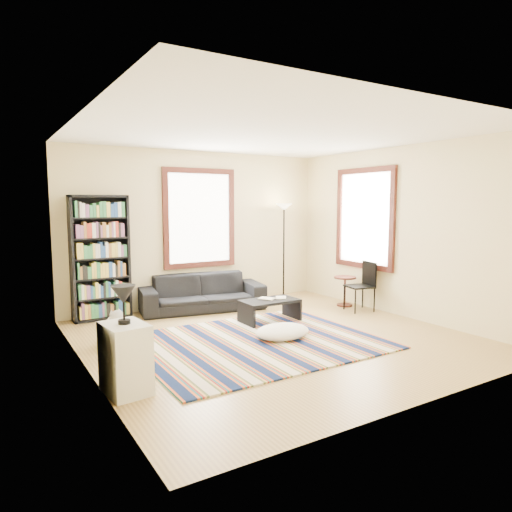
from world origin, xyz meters
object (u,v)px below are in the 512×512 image
white_cabinet (125,358)px  bookshelf (100,258)px  dog (109,328)px  floor_cushion (282,332)px  coffee_table (270,311)px  floor_lamp (284,251)px  side_table (345,291)px  sofa (202,292)px  folding_chair (359,286)px

white_cabinet → bookshelf: bearing=74.7°
dog → floor_cushion: bearing=-44.9°
coffee_table → floor_lamp: size_ratio=0.48×
side_table → dog: 4.28m
coffee_table → dog: dog is taller
coffee_table → bookshelf: bearing=144.3°
sofa → white_cabinet: bearing=-116.6°
dog → sofa: bearing=11.3°
folding_chair → white_cabinet: bearing=-151.7°
sofa → side_table: (2.36, -1.07, -0.04)m
bookshelf → floor_cushion: size_ratio=2.50×
floor_lamp → side_table: 1.45m
coffee_table → white_cabinet: white_cabinet is taller
sofa → folding_chair: (2.31, -1.49, 0.12)m
floor_lamp → folding_chair: (0.50, -1.59, -0.50)m
bookshelf → side_table: bearing=-18.4°
coffee_table → dog: (-2.47, 0.06, 0.07)m
coffee_table → side_table: bearing=7.9°
coffee_table → sofa: bearing=112.9°
side_table → floor_lamp: bearing=115.1°
sofa → bookshelf: bookshelf is taller
coffee_table → side_table: (1.81, 0.25, 0.09)m
folding_chair → floor_lamp: bearing=118.8°
side_table → folding_chair: bearing=-96.8°
bookshelf → coffee_table: bookshelf is taller
side_table → dog: (-4.27, -0.19, -0.02)m
floor_lamp → side_table: (0.55, -1.17, -0.66)m
floor_cushion → folding_chair: bearing=17.6°
floor_lamp → white_cabinet: floor_lamp is taller
folding_chair → floor_cushion: bearing=-151.0°
floor_lamp → dog: floor_lamp is taller
bookshelf → dog: bookshelf is taller
folding_chair → white_cabinet: 4.65m
coffee_table → side_table: 1.83m
floor_cushion → white_cabinet: (-2.36, -0.69, 0.25)m
white_cabinet → folding_chair: bearing=10.5°
sofa → floor_lamp: 1.92m
floor_lamp → dog: (-3.72, -1.36, -0.68)m
floor_lamp → folding_chair: size_ratio=2.16×
floor_lamp → white_cabinet: (-3.95, -2.94, -0.58)m
sofa → dog: 2.29m
sofa → side_table: sofa is taller
side_table → dog: side_table is taller
floor_cushion → dog: 2.31m
side_table → folding_chair: (-0.05, -0.42, 0.16)m
side_table → white_cabinet: white_cabinet is taller
folding_chair → dog: bearing=-171.7°
sofa → bookshelf: 1.81m
coffee_table → white_cabinet: (-2.69, -1.52, 0.17)m
floor_cushion → dog: bearing=157.3°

